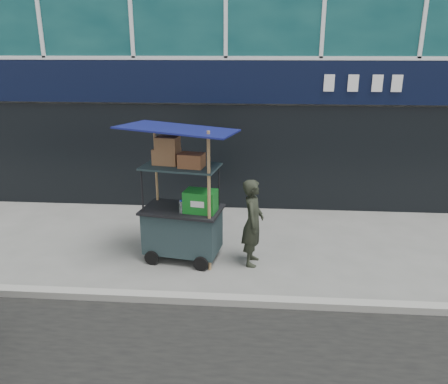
{
  "coord_description": "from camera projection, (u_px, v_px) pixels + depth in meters",
  "views": [
    {
      "loc": [
        0.7,
        -5.81,
        3.63
      ],
      "look_at": [
        0.17,
        1.2,
        1.28
      ],
      "focal_mm": 35.0,
      "sensor_mm": 36.0,
      "label": 1
    }
  ],
  "objects": [
    {
      "name": "curb",
      "position": [
        206.0,
        299.0,
        6.49
      ],
      "size": [
        80.0,
        0.18,
        0.12
      ],
      "primitive_type": "cube",
      "color": "gray",
      "rests_on": "ground"
    },
    {
      "name": "ground",
      "position": [
        207.0,
        296.0,
        6.69
      ],
      "size": [
        80.0,
        80.0,
        0.0
      ],
      "primitive_type": "plane",
      "color": "#61615D",
      "rests_on": "ground"
    },
    {
      "name": "vendor_cart",
      "position": [
        183.0,
        213.0,
        7.63
      ],
      "size": [
        2.0,
        1.57,
        2.45
      ],
      "rotation": [
        0.0,
        0.0,
        -0.17
      ],
      "color": "#19272B",
      "rests_on": "ground"
    },
    {
      "name": "vendor_man",
      "position": [
        253.0,
        223.0,
        7.47
      ],
      "size": [
        0.42,
        0.59,
        1.54
      ],
      "primitive_type": "imported",
      "rotation": [
        0.0,
        0.0,
        1.47
      ],
      "color": "black",
      "rests_on": "ground"
    }
  ]
}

